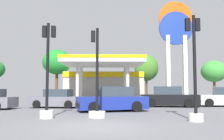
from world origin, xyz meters
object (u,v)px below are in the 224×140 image
object	(u,v)px
tree_1	(57,62)
traffic_signal_1	(195,79)
tree_3	(214,71)
car_1	(57,99)
station_pole_sign	(176,39)
car_4	(112,100)
traffic_signal_2	(97,95)
tree_2	(146,68)
traffic_signal_0	(47,83)
car_5	(169,98)

from	to	relation	value
tree_1	traffic_signal_1	bearing A→B (deg)	-65.61
tree_3	car_1	bearing A→B (deg)	-139.42
station_pole_sign	car_4	world-z (taller)	station_pole_sign
traffic_signal_2	car_1	bearing A→B (deg)	115.21
station_pole_sign	tree_3	world-z (taller)	station_pole_sign
tree_2	tree_3	world-z (taller)	tree_2
tree_1	tree_2	xyz separation A→B (m)	(12.60, 2.44, -0.58)
traffic_signal_0	car_5	bearing A→B (deg)	46.99
car_1	traffic_signal_2	distance (m)	7.94
traffic_signal_1	tree_2	world-z (taller)	tree_2
car_1	car_5	world-z (taller)	car_5
car_5	tree_1	size ratio (longest dim) A/B	0.71
car_5	traffic_signal_2	xyz separation A→B (m)	(-5.53, -8.20, 0.35)
tree_1	tree_2	size ratio (longest dim) A/B	1.06
station_pole_sign	tree_3	distance (m)	11.58
station_pole_sign	traffic_signal_1	bearing A→B (deg)	-102.49
car_4	tree_3	world-z (taller)	tree_3
car_4	traffic_signal_0	bearing A→B (deg)	-128.18
station_pole_sign	traffic_signal_1	distance (m)	17.95
car_4	traffic_signal_1	distance (m)	6.50
station_pole_sign	car_1	world-z (taller)	station_pole_sign
car_4	tree_3	distance (m)	24.83
tree_2	tree_3	xyz separation A→B (m)	(9.45, -1.23, -0.58)
station_pole_sign	traffic_signal_0	bearing A→B (deg)	-124.02
car_5	traffic_signal_1	bearing A→B (deg)	-96.79
traffic_signal_2	car_4	bearing A→B (deg)	77.76
traffic_signal_2	tree_2	world-z (taller)	tree_2
station_pole_sign	car_4	distance (m)	14.95
tree_3	traffic_signal_0	bearing A→B (deg)	-127.19
traffic_signal_2	tree_3	xyz separation A→B (m)	(15.63, 23.45, 2.90)
car_5	traffic_signal_2	bearing A→B (deg)	-124.00
car_1	tree_2	xyz separation A→B (m)	(9.55, 17.51, 3.94)
traffic_signal_0	tree_1	bearing A→B (deg)	100.19
tree_2	tree_3	bearing A→B (deg)	-7.44
station_pole_sign	tree_1	xyz separation A→B (m)	(-14.50, 7.03, -1.89)
traffic_signal_1	tree_1	xyz separation A→B (m)	(-10.79, 23.79, 3.34)
station_pole_sign	car_1	size ratio (longest dim) A/B	2.68
car_1	traffic_signal_1	distance (m)	11.72
station_pole_sign	tree_2	world-z (taller)	station_pole_sign
car_5	traffic_signal_0	world-z (taller)	traffic_signal_0
tree_2	car_4	bearing A→B (deg)	-104.38
station_pole_sign	traffic_signal_0	world-z (taller)	station_pole_sign
car_5	tree_1	xyz separation A→B (m)	(-11.95, 14.05, 4.41)
tree_1	tree_3	world-z (taller)	tree_1
car_4	tree_1	world-z (taller)	tree_1
traffic_signal_2	tree_1	world-z (taller)	tree_1
tree_1	car_4	bearing A→B (deg)	-68.57
car_4	tree_2	xyz separation A→B (m)	(5.36, 20.90, 3.87)
station_pole_sign	car_5	distance (m)	9.77
traffic_signal_2	traffic_signal_1	bearing A→B (deg)	-19.55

